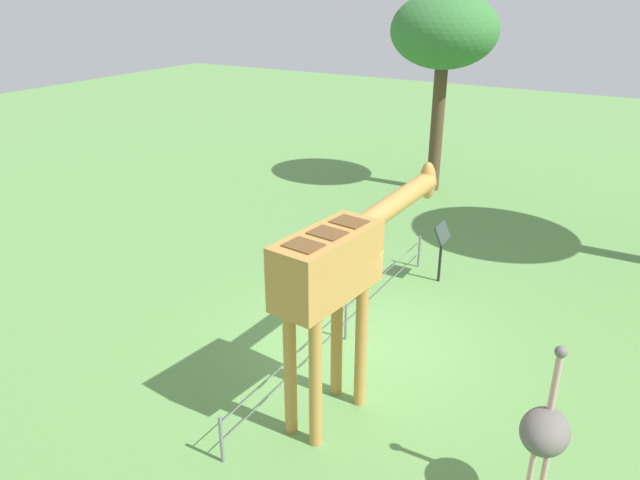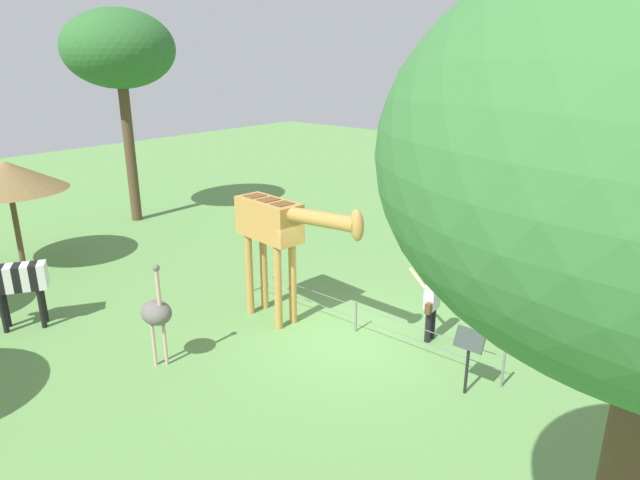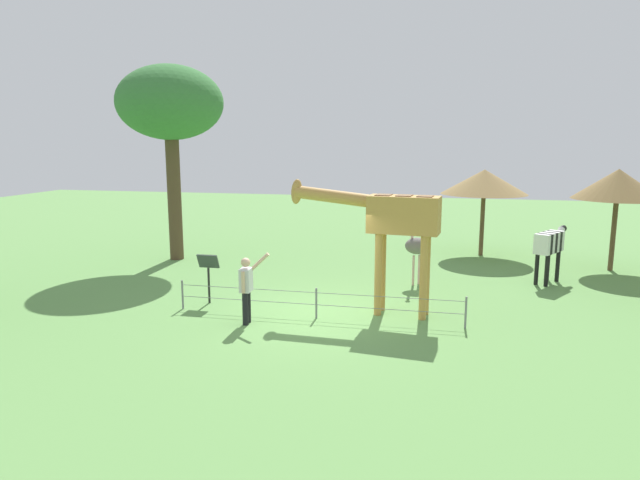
# 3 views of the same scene
# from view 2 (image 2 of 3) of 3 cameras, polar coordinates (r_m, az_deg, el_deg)

# --- Properties ---
(ground_plane) EXTENTS (60.00, 60.00, 0.00)m
(ground_plane) POSITION_cam_2_polar(r_m,az_deg,el_deg) (12.91, 3.04, -9.66)
(ground_plane) COLOR #60934C
(giraffe) EXTENTS (3.81, 0.93, 3.29)m
(giraffe) POSITION_cam_2_polar(r_m,az_deg,el_deg) (12.64, -4.36, 1.10)
(giraffe) COLOR #BC8942
(giraffe) RESTS_ON ground_plane
(visitor) EXTENTS (0.65, 0.58, 1.69)m
(visitor) POSITION_cam_2_polar(r_m,az_deg,el_deg) (12.53, 11.31, -6.35)
(visitor) COLOR black
(visitor) RESTS_ON ground_plane
(zebra) EXTENTS (1.21, 1.69, 1.66)m
(zebra) POSITION_cam_2_polar(r_m,az_deg,el_deg) (14.51, -28.74, -3.74)
(zebra) COLOR black
(zebra) RESTS_ON ground_plane
(ostrich) EXTENTS (0.70, 0.56, 2.25)m
(ostrich) POSITION_cam_2_polar(r_m,az_deg,el_deg) (11.68, -16.39, -7.18)
(ostrich) COLOR #CC9E93
(ostrich) RESTS_ON ground_plane
(shade_hut_near) EXTENTS (3.20, 3.20, 3.21)m
(shade_hut_near) POSITION_cam_2_polar(r_m,az_deg,el_deg) (18.25, -29.34, 5.70)
(shade_hut_near) COLOR brown
(shade_hut_near) RESTS_ON ground_plane
(tree_west) EXTENTS (3.91, 3.91, 7.63)m
(tree_west) POSITION_cam_2_polar(r_m,az_deg,el_deg) (21.85, -19.88, 17.77)
(tree_west) COLOR brown
(tree_west) RESTS_ON ground_plane
(info_sign) EXTENTS (0.56, 0.21, 1.32)m
(info_sign) POSITION_cam_2_polar(r_m,az_deg,el_deg) (10.79, 14.99, -10.66)
(info_sign) COLOR black
(info_sign) RESTS_ON ground_plane
(wire_fence) EXTENTS (7.05, 0.05, 0.75)m
(wire_fence) POSITION_cam_2_polar(r_m,az_deg,el_deg) (12.89, 3.69, -7.70)
(wire_fence) COLOR slate
(wire_fence) RESTS_ON ground_plane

